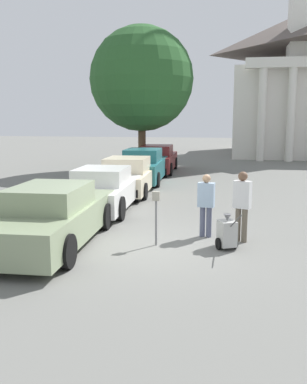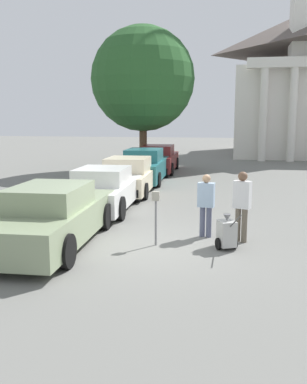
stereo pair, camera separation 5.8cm
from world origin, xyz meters
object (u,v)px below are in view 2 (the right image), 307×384
object	(u,v)px
parked_car_sage	(53,217)
parked_car_cream	(129,177)
parked_car_teal	(145,167)
church	(297,79)
equipment_cart	(227,233)
parked_car_white	(104,190)
parked_car_maroon	(159,160)
parking_meter	(156,208)
person_worker	(206,202)
person_supervisor	(242,202)

from	to	relation	value
parked_car_sage	parked_car_cream	size ratio (longest dim) A/B	1.10
parked_car_teal	church	world-z (taller)	church
parked_car_cream	equipment_cart	bearing A→B (deg)	-62.38
parked_car_white	parked_car_cream	xyz separation A→B (m)	(0.00, 3.43, -0.00)
parked_car_white	parked_car_maroon	bearing A→B (deg)	87.37
parked_car_white	parking_meter	bearing A→B (deg)	-58.96
person_worker	parked_car_teal	bearing A→B (deg)	-60.93
parked_car_teal	church	bearing A→B (deg)	60.55
parked_car_teal	church	xyz separation A→B (m)	(9.21, 18.22, 5.55)
parked_car_white	person_supervisor	distance (m)	5.40
equipment_cart	church	size ratio (longest dim) A/B	0.04
parked_car_maroon	church	world-z (taller)	church
parked_car_maroon	church	xyz separation A→B (m)	(9.21, 14.31, 5.57)
church	parked_car_maroon	bearing A→B (deg)	-122.78
parking_meter	church	world-z (taller)	church
parked_car_white	parked_car_cream	world-z (taller)	parked_car_cream
parking_meter	church	xyz separation A→B (m)	(6.77, 28.52, 5.37)
parked_car_cream	equipment_cart	distance (m)	8.24
parked_car_sage	parked_car_cream	bearing A→B (deg)	87.37
parked_car_maroon	person_supervisor	distance (m)	14.26
parked_car_white	equipment_cart	size ratio (longest dim) A/B	4.72
parked_car_white	parked_car_maroon	distance (m)	10.54
parked_car_sage	person_supervisor	distance (m)	4.63
equipment_cart	church	bearing A→B (deg)	56.33
parking_meter	person_worker	distance (m)	1.50
parked_car_teal	church	size ratio (longest dim) A/B	0.22
parked_car_cream	parking_meter	distance (m)	7.52
parked_car_teal	person_worker	size ratio (longest dim) A/B	3.26
parked_car_cream	parked_car_maroon	size ratio (longest dim) A/B	0.91
parked_car_white	person_worker	xyz separation A→B (m)	(3.59, -2.70, 0.25)
parked_car_cream	equipment_cart	xyz separation A→B (m)	(4.15, -7.11, -0.29)
parking_meter	person_supervisor	bearing A→B (deg)	18.46
parked_car_sage	equipment_cart	distance (m)	4.18
parked_car_maroon	parked_car_teal	bearing A→B (deg)	-92.62
parked_car_maroon	person_supervisor	world-z (taller)	person_supervisor
parked_car_teal	parked_car_maroon	bearing A→B (deg)	87.38
person_supervisor	parked_car_cream	bearing A→B (deg)	-34.00
parked_car_sage	parked_car_cream	world-z (taller)	parked_car_sage
church	parked_car_teal	bearing A→B (deg)	-116.83
parked_car_white	parked_car_maroon	size ratio (longest dim) A/B	0.90
parking_meter	parked_car_sage	bearing A→B (deg)	-169.96
parked_car_white	person_worker	bearing A→B (deg)	-39.56
parked_car_white	parked_car_cream	size ratio (longest dim) A/B	0.99
parking_meter	person_worker	xyz separation A→B (m)	(1.14, 0.98, 0.00)
church	parked_car_white	bearing A→B (deg)	-110.35
person_worker	parked_car_maroon	bearing A→B (deg)	-66.81
parking_meter	parked_car_white	bearing A→B (deg)	123.66
parking_meter	equipment_cart	size ratio (longest dim) A/B	1.33
parked_car_cream	equipment_cart	size ratio (longest dim) A/B	4.77
parked_car_sage	parked_car_maroon	world-z (taller)	parked_car_maroon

